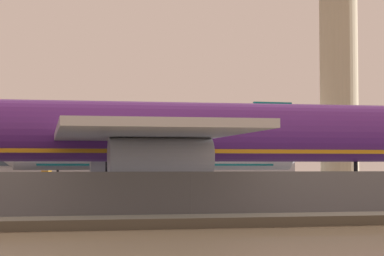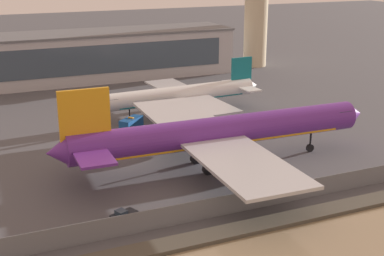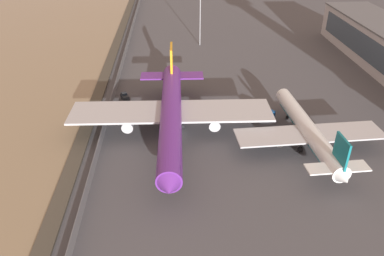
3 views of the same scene
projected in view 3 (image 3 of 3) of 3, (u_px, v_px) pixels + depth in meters
ground_plane at (176, 135)px, 84.01m from camera, size 500.00×500.00×0.00m
shoreline_seawall at (83, 137)px, 82.85m from camera, size 320.00×3.00×0.50m
perimeter_fence at (103, 132)px, 82.52m from camera, size 280.00×0.10×2.65m
cargo_jet_purple at (171, 113)px, 81.53m from camera, size 51.92×44.78×14.02m
passenger_jet_white_teal at (308, 130)px, 77.94m from camera, size 36.32×31.13×10.64m
baggage_tug at (125, 97)px, 98.88m from camera, size 3.57×2.70×1.80m
ops_van at (264, 113)px, 90.19m from camera, size 5.33×4.95×2.48m
apron_light_mast_apron_west at (200, 9)px, 131.17m from camera, size 3.20×0.40×23.69m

